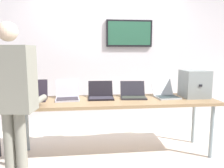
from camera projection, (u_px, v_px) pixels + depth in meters
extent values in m
cube|color=beige|center=(116.00, 155.00, 3.05)|extent=(8.00, 8.00, 0.04)
cube|color=silver|center=(108.00, 59.00, 3.97)|extent=(8.00, 0.06, 2.58)
cube|color=black|center=(129.00, 33.00, 3.89)|extent=(0.83, 0.05, 0.47)
cube|color=#27563E|center=(129.00, 33.00, 3.88)|extent=(0.77, 0.02, 0.41)
cube|color=#93734E|center=(116.00, 101.00, 2.94)|extent=(2.71, 0.70, 0.04)
cylinder|color=gray|center=(16.00, 140.00, 2.61)|extent=(0.05, 0.05, 0.74)
cylinder|color=gray|center=(212.00, 131.00, 2.89)|extent=(0.05, 0.05, 0.74)
cylinder|color=gray|center=(27.00, 126.00, 3.10)|extent=(0.05, 0.05, 0.74)
cylinder|color=gray|center=(194.00, 120.00, 3.38)|extent=(0.05, 0.05, 0.74)
cube|color=gray|center=(194.00, 84.00, 3.08)|extent=(0.35, 0.34, 0.38)
cube|color=black|center=(201.00, 86.00, 2.91)|extent=(0.04, 0.01, 0.03)
cube|color=#27202B|center=(33.00, 100.00, 2.87)|extent=(0.37, 0.27, 0.02)
cube|color=#313339|center=(32.00, 99.00, 2.85)|extent=(0.34, 0.22, 0.00)
cube|color=#27202B|center=(34.00, 88.00, 3.00)|extent=(0.36, 0.09, 0.24)
cube|color=silver|center=(34.00, 88.00, 3.00)|extent=(0.33, 0.08, 0.21)
cube|color=#B1AFBC|center=(68.00, 99.00, 2.90)|extent=(0.33, 0.29, 0.02)
cube|color=#302A31|center=(67.00, 99.00, 2.89)|extent=(0.30, 0.23, 0.00)
cube|color=#B1AFBC|center=(67.00, 88.00, 3.04)|extent=(0.32, 0.12, 0.25)
cube|color=navy|center=(67.00, 88.00, 3.05)|extent=(0.29, 0.10, 0.22)
cube|color=black|center=(101.00, 98.00, 2.97)|extent=(0.35, 0.24, 0.02)
cube|color=#2F2B36|center=(101.00, 98.00, 2.95)|extent=(0.32, 0.19, 0.00)
cube|color=black|center=(100.00, 88.00, 3.12)|extent=(0.35, 0.13, 0.21)
cube|color=black|center=(100.00, 88.00, 3.13)|extent=(0.32, 0.11, 0.18)
cube|color=#242229|center=(134.00, 98.00, 3.00)|extent=(0.37, 0.25, 0.02)
cube|color=#30342B|center=(134.00, 97.00, 2.99)|extent=(0.33, 0.20, 0.00)
cube|color=#242229|center=(132.00, 88.00, 3.14)|extent=(0.35, 0.13, 0.20)
cube|color=#B5D6F0|center=(132.00, 88.00, 3.14)|extent=(0.33, 0.11, 0.17)
cube|color=#ABB1B5|center=(167.00, 97.00, 3.04)|extent=(0.33, 0.29, 0.02)
cube|color=#293434|center=(168.00, 97.00, 3.02)|extent=(0.30, 0.23, 0.00)
cube|color=#ABB1B5|center=(162.00, 87.00, 3.20)|extent=(0.32, 0.16, 0.23)
cube|color=navy|center=(162.00, 87.00, 3.20)|extent=(0.29, 0.13, 0.20)
cylinder|color=gray|center=(10.00, 150.00, 2.25)|extent=(0.12, 0.12, 0.83)
cylinder|color=gray|center=(22.00, 150.00, 2.24)|extent=(0.12, 0.12, 0.83)
cube|color=gray|center=(11.00, 79.00, 2.14)|extent=(0.47, 0.32, 0.65)
sphere|color=beige|center=(8.00, 31.00, 2.07)|extent=(0.19, 0.19, 0.19)
cylinder|color=gray|center=(11.00, 100.00, 2.47)|extent=(0.11, 0.33, 0.07)
cylinder|color=gray|center=(39.00, 100.00, 2.46)|extent=(0.11, 0.33, 0.07)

